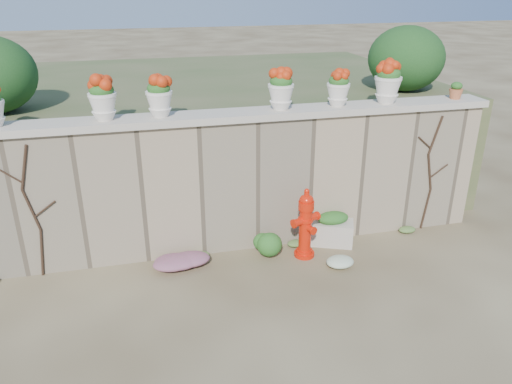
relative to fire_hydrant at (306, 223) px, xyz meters
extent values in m
plane|color=#4A3925|center=(-1.03, -1.20, -0.54)|extent=(80.00, 80.00, 0.00)
cube|color=gray|center=(-1.03, 0.60, 0.46)|extent=(8.00, 0.40, 2.00)
cube|color=#BAAE9D|center=(-1.03, 0.60, 1.51)|extent=(8.10, 0.52, 0.10)
cube|color=#384C23|center=(-1.03, 3.80, 0.46)|extent=(9.00, 6.00, 2.00)
ellipsoid|color=#143814|center=(2.37, 1.80, 2.01)|extent=(1.30, 1.30, 1.10)
cylinder|color=black|center=(-3.69, 0.38, -0.19)|extent=(0.12, 0.04, 0.70)
cylinder|color=black|center=(-3.71, 0.38, 0.46)|extent=(0.17, 0.04, 0.61)
cylinder|color=black|center=(-3.70, 0.38, 1.06)|extent=(0.18, 0.04, 0.61)
cylinder|color=black|center=(-3.55, 0.38, 0.46)|extent=(0.30, 0.02, 0.22)
cylinder|color=black|center=(-3.88, 0.38, 0.96)|extent=(0.25, 0.02, 0.21)
cylinder|color=black|center=(2.21, 0.38, -0.19)|extent=(0.12, 0.04, 0.70)
cylinder|color=black|center=(2.19, 0.38, 0.46)|extent=(0.17, 0.04, 0.61)
cylinder|color=black|center=(2.20, 0.38, 1.06)|extent=(0.18, 0.04, 0.61)
cylinder|color=black|center=(2.35, 0.38, 0.46)|extent=(0.30, 0.02, 0.22)
cylinder|color=black|center=(2.02, 0.38, 0.96)|extent=(0.25, 0.02, 0.21)
cylinder|color=red|center=(0.00, 0.00, -0.51)|extent=(0.30, 0.30, 0.05)
cylinder|color=red|center=(0.00, 0.00, -0.11)|extent=(0.18, 0.18, 0.67)
cylinder|color=red|center=(0.00, 0.00, 0.06)|extent=(0.23, 0.23, 0.04)
cylinder|color=red|center=(0.00, 0.00, 0.28)|extent=(0.23, 0.23, 0.13)
ellipsoid|color=red|center=(0.00, 0.00, 0.39)|extent=(0.21, 0.21, 0.15)
cylinder|color=red|center=(0.00, 0.00, 0.48)|extent=(0.08, 0.08, 0.11)
cylinder|color=red|center=(-0.14, -0.05, 0.06)|extent=(0.18, 0.16, 0.11)
cylinder|color=red|center=(0.14, 0.06, 0.06)|extent=(0.18, 0.16, 0.11)
cylinder|color=red|center=(0.04, -0.11, -0.05)|extent=(0.13, 0.14, 0.10)
cube|color=#BAAE9D|center=(0.54, 0.27, -0.36)|extent=(0.73, 0.59, 0.37)
ellipsoid|color=#1E5119|center=(0.54, 0.27, -0.11)|extent=(0.56, 0.46, 0.19)
ellipsoid|color=#1E5119|center=(-0.57, 0.10, -0.28)|extent=(0.54, 0.49, 0.52)
ellipsoid|color=#B42487|center=(-1.78, 0.14, -0.41)|extent=(0.97, 0.65, 0.26)
ellipsoid|color=white|center=(0.41, -0.49, -0.44)|extent=(0.55, 0.44, 0.20)
ellipsoid|color=#1E5119|center=(-2.65, 0.60, 1.95)|extent=(0.32, 0.32, 0.19)
ellipsoid|color=#B82C0B|center=(-2.65, 0.60, 2.03)|extent=(0.28, 0.28, 0.20)
ellipsoid|color=#1E5119|center=(-1.93, 0.60, 1.94)|extent=(0.31, 0.31, 0.18)
ellipsoid|color=#B82C0B|center=(-1.93, 0.60, 2.02)|extent=(0.27, 0.27, 0.19)
ellipsoid|color=#1E5119|center=(-0.23, 0.60, 1.96)|extent=(0.32, 0.32, 0.19)
ellipsoid|color=#B82C0B|center=(-0.23, 0.60, 2.04)|extent=(0.28, 0.28, 0.20)
ellipsoid|color=#1E5119|center=(0.63, 0.60, 1.92)|extent=(0.29, 0.29, 0.17)
ellipsoid|color=#B82C0B|center=(0.63, 0.60, 2.00)|extent=(0.25, 0.25, 0.18)
ellipsoid|color=#1E5119|center=(1.42, 0.60, 1.99)|extent=(0.35, 0.35, 0.21)
ellipsoid|color=#B82C0B|center=(1.42, 0.60, 2.08)|extent=(0.30, 0.30, 0.22)
ellipsoid|color=#1E5119|center=(2.59, 0.60, 1.75)|extent=(0.17, 0.17, 0.12)
camera|label=1|loc=(-2.27, -6.12, 3.27)|focal=35.00mm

